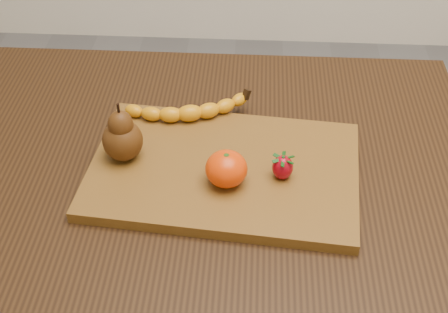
# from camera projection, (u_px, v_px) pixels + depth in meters

# --- Properties ---
(table) EXTENTS (1.00, 0.70, 0.76)m
(table) POSITION_uv_depth(u_px,v_px,m) (200.00, 196.00, 1.17)
(table) COLOR black
(table) RESTS_ON ground
(cutting_board) EXTENTS (0.48, 0.34, 0.02)m
(cutting_board) POSITION_uv_depth(u_px,v_px,m) (224.00, 170.00, 1.06)
(cutting_board) COLOR brown
(cutting_board) RESTS_ON table
(banana) EXTENTS (0.21, 0.10, 0.03)m
(banana) POSITION_uv_depth(u_px,v_px,m) (190.00, 113.00, 1.14)
(banana) COLOR orange
(banana) RESTS_ON cutting_board
(pear) EXTENTS (0.09, 0.09, 0.11)m
(pear) POSITION_uv_depth(u_px,v_px,m) (121.00, 131.00, 1.04)
(pear) COLOR #49270B
(pear) RESTS_ON cutting_board
(mandarin) EXTENTS (0.08, 0.08, 0.06)m
(mandarin) POSITION_uv_depth(u_px,v_px,m) (226.00, 169.00, 1.00)
(mandarin) COLOR #E23802
(mandarin) RESTS_ON cutting_board
(strawberry) EXTENTS (0.05, 0.05, 0.04)m
(strawberry) POSITION_uv_depth(u_px,v_px,m) (283.00, 166.00, 1.02)
(strawberry) COLOR #9C0413
(strawberry) RESTS_ON cutting_board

